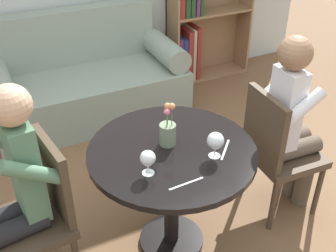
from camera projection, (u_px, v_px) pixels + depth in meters
The scene contains 13 objects.
ground_plane at pixel (171, 241), 2.67m from camera, with size 16.00×16.00×0.00m, color brown.
round_table at pixel (172, 170), 2.36m from camera, with size 0.93×0.93×0.72m.
couch at pixel (87, 83), 3.82m from camera, with size 1.71×0.80×0.92m.
bookshelf_right at pixel (198, 15), 4.29m from camera, with size 0.88×0.28×1.41m.
chair_left at pixel (38, 212), 2.20m from camera, with size 0.48×0.48×0.90m.
chair_right at pixel (276, 148), 2.67m from camera, with size 0.44×0.44×0.90m.
person_left at pixel (15, 196), 2.06m from camera, with size 0.45×0.38×1.24m.
person_right at pixel (292, 124), 2.61m from camera, with size 0.43×0.35×1.24m.
wine_glass_left at pixel (148, 159), 2.06m from camera, with size 0.08×0.08×0.14m.
wine_glass_right at pixel (215, 141), 2.17m from camera, with size 0.09×0.09×0.15m.
flower_vase at pixel (168, 131), 2.27m from camera, with size 0.09×0.09×0.26m.
knife_left_setting at pixel (186, 184), 2.04m from camera, with size 0.19×0.02×0.00m.
fork_left_setting at pixel (225, 150), 2.27m from camera, with size 0.14×0.14×0.00m.
Camera 1 is at (-0.82, -1.65, 2.07)m, focal length 45.00 mm.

